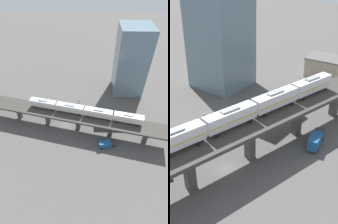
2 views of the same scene
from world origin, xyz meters
The scene contains 8 objects.
ground_plane centered at (0.00, 0.00, 0.00)m, with size 400.00×400.00×0.00m, color #514F4C.
elevated_viaduct centered at (-0.04, -0.19, 7.24)m, with size 27.65×91.70×8.46m.
subway_train centered at (0.51, 8.99, 11.00)m, with size 13.26×49.27×4.45m.
street_car_blue centered at (-7.77, 2.72, 0.94)m, with size 3.49×4.75×1.89m.
street_car_red centered at (-8.08, -10.82, 0.94)m, with size 3.37×4.75×1.89m.
delivery_truck centered at (11.03, 19.00, 1.76)m, with size 3.77×7.52×3.20m.
street_lamp centered at (-11.89, 5.90, 4.11)m, with size 0.44×0.44×6.94m.
office_tower centered at (-30.78, 32.67, 18.00)m, with size 16.00×16.00×36.00m.
Camera 1 is at (55.44, 10.99, 62.45)m, focal length 28.00 mm.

